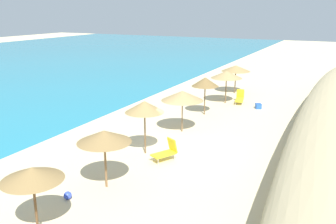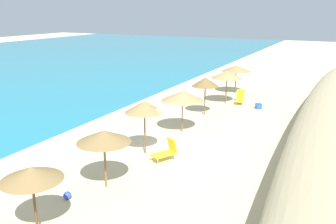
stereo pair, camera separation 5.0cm
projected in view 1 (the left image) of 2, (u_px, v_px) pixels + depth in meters
The scene contains 12 objects.
ground_plane at pixel (175, 149), 20.47m from camera, with size 160.00×160.00×0.00m, color beige.
beach_umbrella_1 at pixel (32, 174), 12.17m from camera, with size 2.09×2.09×2.46m.
beach_umbrella_2 at pixel (104, 137), 15.49m from camera, with size 2.32×2.32×2.58m.
beach_umbrella_3 at pixel (145, 107), 19.17m from camera, with size 2.06×2.06×2.89m.
beach_umbrella_4 at pixel (182, 96), 22.76m from camera, with size 2.63×2.63×2.63m.
beach_umbrella_5 at pixel (205, 82), 26.53m from camera, with size 1.96×1.96×2.77m.
beach_umbrella_6 at pixel (226, 75), 29.87m from camera, with size 2.54×2.54×2.67m.
beach_umbrella_7 at pixel (236, 68), 33.52m from camera, with size 2.61×2.61×2.57m.
lounge_chair_0 at pixel (166, 151), 18.84m from camera, with size 1.44×1.17×1.10m.
lounge_chair_1 at pixel (240, 98), 30.50m from camera, with size 1.74×0.95×1.04m.
beach_ball at pixel (68, 195), 15.00m from camera, with size 0.33×0.33×0.33m, color blue.
cooler_box at pixel (258, 106), 28.72m from camera, with size 0.48×0.41×0.40m, color blue.
Camera 1 is at (-17.36, -8.16, 7.46)m, focal length 39.48 mm.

